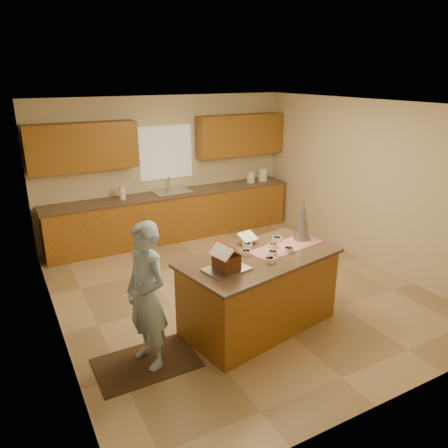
{
  "coord_description": "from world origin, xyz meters",
  "views": [
    {
      "loc": [
        -2.92,
        -5.02,
        3.09
      ],
      "look_at": [
        -0.1,
        0.2,
        1.0
      ],
      "focal_mm": 34.56,
      "sensor_mm": 36.0,
      "label": 1
    }
  ],
  "objects_px": {
    "tinsel_tree": "(303,219)",
    "boy": "(147,296)",
    "island_base": "(259,293)",
    "gingerbread_house": "(226,259)"
  },
  "relations": [
    {
      "from": "tinsel_tree",
      "to": "boy",
      "type": "xyz_separation_m",
      "value": [
        -2.28,
        -0.28,
        -0.42
      ]
    },
    {
      "from": "island_base",
      "to": "tinsel_tree",
      "type": "distance_m",
      "value": 1.15
    },
    {
      "from": "gingerbread_house",
      "to": "tinsel_tree",
      "type": "bearing_deg",
      "value": 15.34
    },
    {
      "from": "island_base",
      "to": "gingerbread_house",
      "type": "relative_size",
      "value": 5.5
    },
    {
      "from": "gingerbread_house",
      "to": "boy",
      "type": "bearing_deg",
      "value": 174.15
    },
    {
      "from": "tinsel_tree",
      "to": "gingerbread_house",
      "type": "bearing_deg",
      "value": -164.66
    },
    {
      "from": "boy",
      "to": "tinsel_tree",
      "type": "bearing_deg",
      "value": 81.99
    },
    {
      "from": "island_base",
      "to": "boy",
      "type": "xyz_separation_m",
      "value": [
        -1.48,
        -0.07,
        0.37
      ]
    },
    {
      "from": "tinsel_tree",
      "to": "boy",
      "type": "height_order",
      "value": "boy"
    },
    {
      "from": "island_base",
      "to": "boy",
      "type": "bearing_deg",
      "value": 171.61
    }
  ]
}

